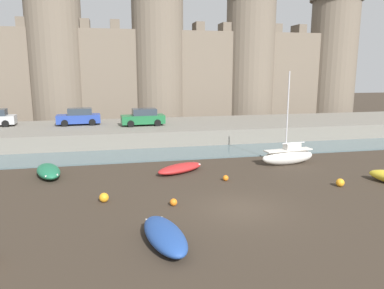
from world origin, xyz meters
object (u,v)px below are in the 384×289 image
at_px(car_quay_centre_west, 79,117).
at_px(car_quay_centre_east, 143,117).
at_px(rowboat_foreground_right, 165,235).
at_px(mooring_buoy_near_shore, 104,198).
at_px(sailboat_foreground_centre, 288,155).
at_px(rowboat_midflat_left, 180,168).
at_px(mooring_buoy_off_centre, 340,183).
at_px(mooring_buoy_mid_mud, 226,178).
at_px(rowboat_near_channel_right, 48,171).
at_px(mooring_buoy_near_channel, 174,202).

bearing_deg(car_quay_centre_west, car_quay_centre_east, -15.70).
relative_size(rowboat_foreground_right, mooring_buoy_near_shore, 7.95).
xyz_separation_m(sailboat_foreground_centre, car_quay_centre_east, (-9.38, 11.72, 1.56)).
distance_m(rowboat_midflat_left, car_quay_centre_east, 12.42).
relative_size(rowboat_midflat_left, car_quay_centre_east, 0.90).
xyz_separation_m(rowboat_foreground_right, car_quay_centre_west, (-4.95, 24.06, 1.84)).
relative_size(sailboat_foreground_centre, mooring_buoy_off_centre, 13.77).
bearing_deg(car_quay_centre_west, mooring_buoy_mid_mud, -59.00).
distance_m(rowboat_near_channel_right, rowboat_foreground_right, 12.52).
bearing_deg(rowboat_near_channel_right, mooring_buoy_off_centre, -18.93).
height_order(mooring_buoy_near_shore, car_quay_centre_west, car_quay_centre_west).
bearing_deg(rowboat_near_channel_right, car_quay_centre_east, 57.89).
bearing_deg(car_quay_centre_east, rowboat_foreground_right, -92.95).
relative_size(sailboat_foreground_centre, mooring_buoy_near_channel, 17.78).
bearing_deg(mooring_buoy_near_shore, sailboat_foreground_centre, 21.98).
relative_size(rowboat_foreground_right, car_quay_centre_west, 0.94).
xyz_separation_m(rowboat_foreground_right, mooring_buoy_off_centre, (11.15, 5.13, -0.14)).
relative_size(rowboat_near_channel_right, car_quay_centre_east, 0.89).
relative_size(mooring_buoy_near_channel, car_quay_centre_east, 0.09).
distance_m(rowboat_near_channel_right, car_quay_centre_east, 13.52).
relative_size(rowboat_near_channel_right, sailboat_foreground_centre, 0.56).
height_order(mooring_buoy_off_centre, mooring_buoy_mid_mud, mooring_buoy_off_centre).
xyz_separation_m(rowboat_near_channel_right, car_quay_centre_east, (7.12, 11.34, 1.86)).
relative_size(mooring_buoy_off_centre, car_quay_centre_east, 0.12).
height_order(mooring_buoy_near_channel, car_quay_centre_west, car_quay_centre_west).
distance_m(rowboat_midflat_left, mooring_buoy_off_centre, 10.00).
height_order(rowboat_near_channel_right, mooring_buoy_mid_mud, rowboat_near_channel_right).
bearing_deg(mooring_buoy_near_channel, sailboat_foreground_centre, 34.46).
xyz_separation_m(rowboat_midflat_left, mooring_buoy_mid_mud, (2.40, -2.48, -0.12)).
bearing_deg(mooring_buoy_near_shore, rowboat_midflat_left, 44.00).
bearing_deg(mooring_buoy_off_centre, mooring_buoy_near_shore, 178.86).
bearing_deg(rowboat_midflat_left, sailboat_foreground_centre, 3.42).
height_order(sailboat_foreground_centre, car_quay_centre_west, sailboat_foreground_centre).
bearing_deg(mooring_buoy_mid_mud, mooring_buoy_off_centre, -22.10).
distance_m(sailboat_foreground_centre, mooring_buoy_mid_mud, 6.38).
height_order(rowboat_midflat_left, car_quay_centre_east, car_quay_centre_east).
bearing_deg(sailboat_foreground_centre, car_quay_centre_west, 139.05).
height_order(mooring_buoy_mid_mud, car_quay_centre_east, car_quay_centre_east).
xyz_separation_m(rowboat_near_channel_right, car_quay_centre_west, (1.02, 13.06, 1.86)).
xyz_separation_m(sailboat_foreground_centre, rowboat_midflat_left, (-8.03, -0.48, -0.36)).
bearing_deg(mooring_buoy_near_channel, rowboat_midflat_left, 76.36).
distance_m(mooring_buoy_near_channel, mooring_buoy_mid_mud, 5.26).
bearing_deg(mooring_buoy_near_channel, rowboat_near_channel_right, 135.44).
bearing_deg(car_quay_centre_west, mooring_buoy_off_centre, -49.62).
height_order(rowboat_foreground_right, mooring_buoy_off_centre, rowboat_foreground_right).
bearing_deg(mooring_buoy_near_shore, rowboat_near_channel_right, 122.38).
bearing_deg(car_quay_centre_east, mooring_buoy_off_centre, -59.85).
distance_m(car_quay_centre_east, car_quay_centre_west, 6.34).
height_order(sailboat_foreground_centre, mooring_buoy_off_centre, sailboat_foreground_centre).
bearing_deg(rowboat_foreground_right, rowboat_midflat_left, 76.16).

